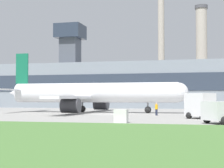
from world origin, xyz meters
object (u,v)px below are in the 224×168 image
object	(u,v)px
airplane	(91,94)
ground_crew_person	(156,109)
fuel_truck	(204,106)
pushback_tug	(212,107)

from	to	relation	value
airplane	ground_crew_person	distance (m)	12.91
ground_crew_person	fuel_truck	bearing A→B (deg)	-48.01
fuel_truck	ground_crew_person	distance (m)	8.90
airplane	pushback_tug	bearing A→B (deg)	9.52
pushback_tug	airplane	bearing A→B (deg)	-170.48
ground_crew_person	pushback_tug	bearing A→B (deg)	54.60
fuel_truck	pushback_tug	bearing A→B (deg)	86.78
airplane	fuel_truck	bearing A→B (deg)	-38.33
pushback_tug	fuel_truck	world-z (taller)	fuel_truck
pushback_tug	ground_crew_person	distance (m)	11.84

